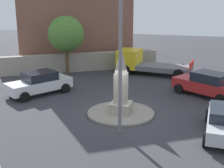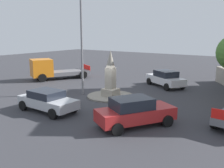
% 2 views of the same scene
% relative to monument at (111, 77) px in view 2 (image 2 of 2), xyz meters
% --- Properties ---
extents(ground_plane, '(80.00, 80.00, 0.00)m').
position_rel_monument_xyz_m(ground_plane, '(0.00, 0.00, -1.62)').
color(ground_plane, '#38383D').
extents(traffic_island, '(3.64, 3.64, 0.13)m').
position_rel_monument_xyz_m(traffic_island, '(0.00, 0.00, -1.56)').
color(traffic_island, gray).
rests_on(traffic_island, ground).
extents(monument, '(1.10, 1.10, 3.52)m').
position_rel_monument_xyz_m(monument, '(0.00, 0.00, 0.00)').
color(monument, '#9E9687').
rests_on(monument, traffic_island).
extents(streetlamp, '(3.21, 0.28, 8.56)m').
position_rel_monument_xyz_m(streetlamp, '(-2.34, -0.61, 3.50)').
color(streetlamp, slate).
rests_on(streetlamp, ground).
extents(car_red_approaching, '(3.61, 4.50, 1.59)m').
position_rel_monument_xyz_m(car_red_approaching, '(4.73, -4.43, -0.81)').
color(car_red_approaching, '#B22323').
rests_on(car_red_approaching, ground).
extents(car_silver_waiting, '(4.20, 2.03, 1.37)m').
position_rel_monument_xyz_m(car_silver_waiting, '(-1.18, -5.32, -0.90)').
color(car_silver_waiting, '#B7BABF').
rests_on(car_silver_waiting, ground).
extents(car_white_parked_left, '(4.42, 3.59, 1.51)m').
position_rel_monument_xyz_m(car_white_parked_left, '(1.92, 6.07, -0.85)').
color(car_white_parked_left, silver).
rests_on(car_white_parked_left, ground).
extents(truck_orange_far_side, '(4.64, 6.33, 2.21)m').
position_rel_monument_xyz_m(truck_orange_far_side, '(-9.51, 2.54, -0.56)').
color(truck_orange_far_side, orange).
rests_on(truck_orange_far_side, ground).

